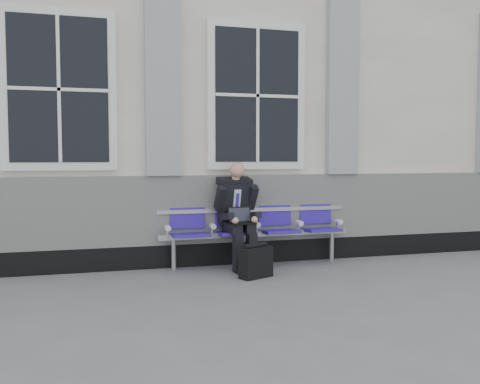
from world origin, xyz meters
name	(u,v)px	position (x,y,z in m)	size (l,w,h in m)	color
ground	(266,290)	(0.00, 0.00, 0.00)	(70.00, 70.00, 0.00)	slate
station_building	(199,110)	(-0.02, 3.47, 2.22)	(14.40, 4.40, 4.49)	silver
bench	(256,224)	(0.30, 1.32, 0.55)	(2.60, 0.47, 0.91)	#9EA0A3
businessman	(237,211)	(0.01, 1.19, 0.75)	(0.56, 0.75, 1.37)	black
briefcase	(256,262)	(0.08, 0.60, 0.19)	(0.44, 0.33, 0.42)	black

